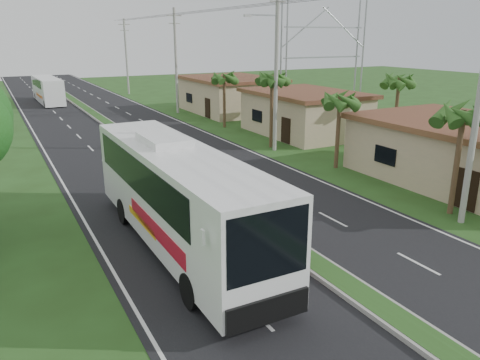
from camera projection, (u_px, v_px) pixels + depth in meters
name	position (u px, v px, depth m)	size (l,w,h in m)	color
ground	(345.00, 287.00, 15.88)	(180.00, 180.00, 0.00)	#264619
road_asphalt	(156.00, 157.00, 32.73)	(14.00, 160.00, 0.02)	black
median_strip	(156.00, 156.00, 32.70)	(1.20, 160.00, 0.18)	gray
lane_edge_left	(55.00, 170.00, 29.71)	(0.12, 160.00, 0.01)	silver
lane_edge_right	(240.00, 147.00, 35.75)	(0.12, 160.00, 0.01)	silver
shop_near	(468.00, 152.00, 26.73)	(8.60, 12.60, 3.52)	tan
shop_mid	(304.00, 112.00, 40.18)	(7.60, 10.60, 3.67)	tan
shop_far	(230.00, 94.00, 51.95)	(8.60, 11.60, 3.82)	tan
palm_verge_a	(464.00, 115.00, 21.07)	(2.40, 2.40, 5.45)	#473321
palm_verge_b	(340.00, 100.00, 28.95)	(2.40, 2.40, 5.05)	#473321
palm_verge_c	(272.00, 79.00, 34.35)	(2.40, 2.40, 5.85)	#473321
palm_verge_d	(224.00, 78.00, 42.32)	(2.40, 2.40, 5.25)	#473321
palm_behind_shop	(399.00, 81.00, 34.96)	(2.40, 2.40, 5.65)	#473321
utility_pole_a	(479.00, 97.00, 19.73)	(1.60, 0.28, 11.00)	gray
utility_pole_b	(276.00, 64.00, 33.02)	(3.20, 0.28, 12.00)	gray
utility_pole_c	(176.00, 60.00, 50.05)	(1.60, 0.28, 11.00)	gray
utility_pole_d	(126.00, 56.00, 66.97)	(1.60, 0.28, 10.50)	gray
billboard_lattice	(324.00, 49.00, 49.06)	(10.18, 1.18, 12.07)	gray
coach_bus_main	(177.00, 191.00, 18.21)	(2.91, 13.45, 4.34)	white
coach_bus_far	(48.00, 89.00, 58.97)	(2.63, 10.91, 3.16)	white
motorcyclist	(286.00, 247.00, 16.80)	(1.65, 1.07, 2.36)	black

